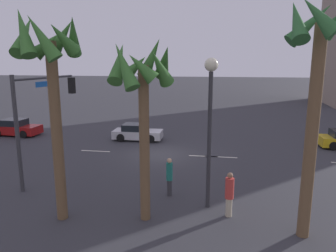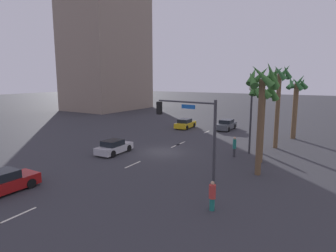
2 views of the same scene
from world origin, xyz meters
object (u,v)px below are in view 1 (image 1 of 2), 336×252
pedestrian_1 (169,176)px  pedestrian_2 (229,193)px  car_1 (16,128)px  car_3 (137,133)px  streetlamp (210,106)px  palm_tree_0 (142,83)px  palm_tree_3 (318,63)px  traffic_signal (40,108)px  palm_tree_2 (50,64)px

pedestrian_1 → pedestrian_2: pedestrian_2 is taller
car_1 → car_3: (-10.74, -0.06, -0.04)m
streetlamp → car_1: bearing=-33.6°
car_1 → streetlamp: (-16.91, 11.22, 3.84)m
car_3 → palm_tree_0: 14.17m
palm_tree_0 → streetlamp: bearing=-148.8°
pedestrian_2 → pedestrian_1: bearing=-31.0°
pedestrian_1 → palm_tree_3: 8.00m
traffic_signal → pedestrian_1: bearing=171.2°
car_1 → palm_tree_2: 18.13m
car_1 → palm_tree_2: size_ratio=0.49×
streetlamp → pedestrian_2: size_ratio=3.40×
pedestrian_2 → traffic_signal: bearing=-15.7°
streetlamp → palm_tree_0: palm_tree_0 is taller
car_3 → pedestrian_2: (-7.07, 12.01, 0.40)m
car_3 → palm_tree_2: palm_tree_2 is taller
traffic_signal → palm_tree_0: (-6.36, 3.50, 1.62)m
palm_tree_2 → palm_tree_3: 9.43m
palm_tree_0 → pedestrian_2: bearing=-167.2°
car_1 → palm_tree_2: palm_tree_2 is taller
car_1 → pedestrian_2: (-17.81, 11.96, 0.36)m
car_1 → pedestrian_2: pedestrian_2 is taller
traffic_signal → palm_tree_2: 5.54m
car_1 → palm_tree_0: bearing=138.6°
car_3 → palm_tree_0: palm_tree_0 is taller
car_3 → traffic_signal: (2.68, 9.28, 3.28)m
palm_tree_0 → palm_tree_2: (3.37, 0.54, 0.71)m
palm_tree_2 → palm_tree_0: bearing=-171.0°
pedestrian_1 → palm_tree_0: palm_tree_0 is taller
streetlamp → pedestrian_2: 3.67m
car_1 → streetlamp: 20.65m
palm_tree_0 → palm_tree_3: palm_tree_3 is taller
car_3 → traffic_signal: size_ratio=0.69×
car_3 → palm_tree_2: size_ratio=0.48×
palm_tree_3 → streetlamp: bearing=-26.4°
traffic_signal → pedestrian_2: size_ratio=3.00×
pedestrian_1 → palm_tree_2: size_ratio=0.22×
traffic_signal → pedestrian_1: 7.65m
pedestrian_1 → palm_tree_3: (-5.41, 2.68, 5.24)m
palm_tree_2 → palm_tree_3: (-9.42, -0.28, 0.03)m
streetlamp → palm_tree_0: (2.50, 1.51, 1.02)m
palm_tree_0 → traffic_signal: bearing=-28.9°
pedestrian_1 → car_1: bearing=-34.4°
pedestrian_1 → pedestrian_2: (-2.75, 1.65, 0.01)m
car_3 → traffic_signal: 10.20m
pedestrian_2 → palm_tree_2: palm_tree_2 is taller
car_1 → pedestrian_2: 21.45m
traffic_signal → streetlamp: (-8.85, 1.99, 0.60)m
car_1 → car_3: car_1 is taller
pedestrian_1 → palm_tree_2: palm_tree_2 is taller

